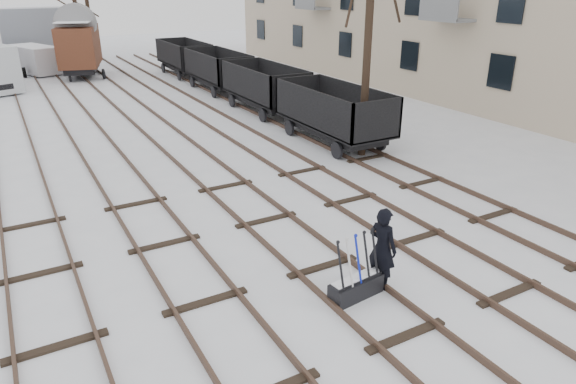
% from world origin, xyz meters
% --- Properties ---
extents(ground, '(120.00, 120.00, 0.00)m').
position_xyz_m(ground, '(0.00, 0.00, 0.00)').
color(ground, white).
rests_on(ground, ground).
extents(tracks, '(13.90, 52.00, 0.16)m').
position_xyz_m(tracks, '(-0.00, 13.67, 0.07)').
color(tracks, black).
rests_on(tracks, ground).
extents(shed_right, '(7.00, 6.00, 4.50)m').
position_xyz_m(shed_right, '(-4.00, 40.00, 2.25)').
color(shed_right, gray).
rests_on(shed_right, ground).
extents(ground_frame, '(1.34, 0.58, 1.49)m').
position_xyz_m(ground_frame, '(-0.04, -1.40, 0.28)').
color(ground_frame, black).
rests_on(ground_frame, ground).
extents(worker, '(0.64, 0.81, 1.94)m').
position_xyz_m(worker, '(0.71, -1.30, 0.97)').
color(worker, black).
rests_on(worker, ground).
extents(freight_wagon_a, '(2.34, 5.84, 2.38)m').
position_xyz_m(freight_wagon_a, '(6.00, 8.49, 0.91)').
color(freight_wagon_a, black).
rests_on(freight_wagon_a, ground).
extents(freight_wagon_b, '(2.34, 5.84, 2.38)m').
position_xyz_m(freight_wagon_b, '(6.00, 14.89, 0.91)').
color(freight_wagon_b, black).
rests_on(freight_wagon_b, ground).
extents(freight_wagon_c, '(2.34, 5.84, 2.38)m').
position_xyz_m(freight_wagon_c, '(6.00, 21.29, 0.91)').
color(freight_wagon_c, black).
rests_on(freight_wagon_c, ground).
extents(freight_wagon_d, '(2.34, 5.84, 2.38)m').
position_xyz_m(freight_wagon_d, '(6.00, 27.69, 0.91)').
color(freight_wagon_d, black).
rests_on(freight_wagon_d, ground).
extents(box_van_wagon, '(3.92, 5.59, 3.87)m').
position_xyz_m(box_van_wagon, '(-0.60, 30.61, 2.25)').
color(box_van_wagon, black).
rests_on(box_van_wagon, ground).
extents(panel_van, '(3.42, 4.94, 2.00)m').
position_xyz_m(panel_van, '(-3.37, 33.76, 1.04)').
color(panel_van, silver).
rests_on(panel_van, ground).
extents(tree_near, '(0.30, 0.30, 8.01)m').
position_xyz_m(tree_near, '(6.11, 6.58, 4.01)').
color(tree_near, black).
rests_on(tree_near, ground).
extents(tree_far_left, '(0.30, 0.30, 7.14)m').
position_xyz_m(tree_far_left, '(-0.17, 32.59, 3.57)').
color(tree_far_left, black).
rests_on(tree_far_left, ground).
extents(tree_far_right, '(0.30, 0.30, 8.57)m').
position_xyz_m(tree_far_right, '(1.12, 35.48, 4.28)').
color(tree_far_right, black).
rests_on(tree_far_right, ground).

